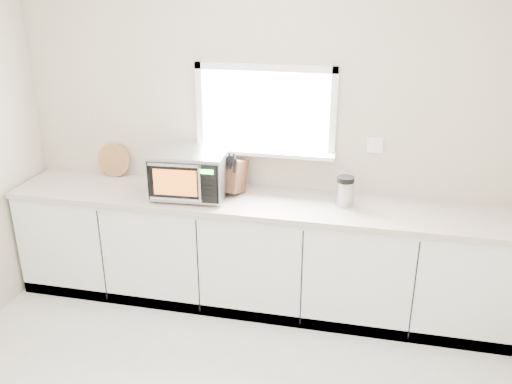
# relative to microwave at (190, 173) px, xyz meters

# --- Properties ---
(back_wall) EXTENTS (4.00, 0.17, 2.70)m
(back_wall) POSITION_rel_microwave_xyz_m (0.52, 0.34, 0.25)
(back_wall) COLOR #B2A38D
(back_wall) RESTS_ON ground
(cabinets) EXTENTS (3.92, 0.60, 0.88)m
(cabinets) POSITION_rel_microwave_xyz_m (0.52, 0.04, -0.67)
(cabinets) COLOR silver
(cabinets) RESTS_ON ground
(countertop) EXTENTS (3.92, 0.64, 0.04)m
(countertop) POSITION_rel_microwave_xyz_m (0.52, 0.03, -0.21)
(countertop) COLOR #BCAC9B
(countertop) RESTS_ON cabinets
(microwave) EXTENTS (0.58, 0.47, 0.36)m
(microwave) POSITION_rel_microwave_xyz_m (0.00, 0.00, 0.00)
(microwave) COLOR black
(microwave) RESTS_ON countertop
(knife_block) EXTENTS (0.17, 0.26, 0.35)m
(knife_block) POSITION_rel_microwave_xyz_m (0.33, 0.11, -0.04)
(knife_block) COLOR #482819
(knife_block) RESTS_ON countertop
(cutting_board) EXTENTS (0.29, 0.07, 0.28)m
(cutting_board) POSITION_rel_microwave_xyz_m (-0.78, 0.28, -0.05)
(cutting_board) COLOR #A88041
(cutting_board) RESTS_ON countertop
(coffee_grinder) EXTENTS (0.15, 0.15, 0.23)m
(coffee_grinder) POSITION_rel_microwave_xyz_m (1.18, 0.07, -0.08)
(coffee_grinder) COLOR #A9ACB0
(coffee_grinder) RESTS_ON countertop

